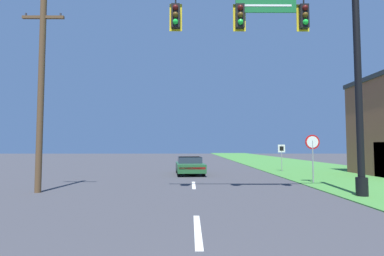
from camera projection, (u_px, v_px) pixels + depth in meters
name	position (u px, v px, depth m)	size (l,w,h in m)	color
grass_verge_right	(294.00, 165.00, 30.89)	(10.00, 110.00, 0.04)	#428438
road_center_line	(193.00, 172.00, 22.85)	(0.16, 34.80, 0.01)	silver
signal_mast	(304.00, 56.00, 11.73)	(8.27, 0.47, 8.73)	black
car_ahead	(190.00, 165.00, 20.82)	(2.14, 4.42, 1.19)	black
stop_sign	(313.00, 148.00, 15.79)	(0.76, 0.07, 2.50)	gray
route_sign_post	(282.00, 152.00, 23.09)	(0.55, 0.06, 2.03)	gray
utility_pole_near	(41.00, 89.00, 12.78)	(1.80, 0.26, 8.43)	brown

